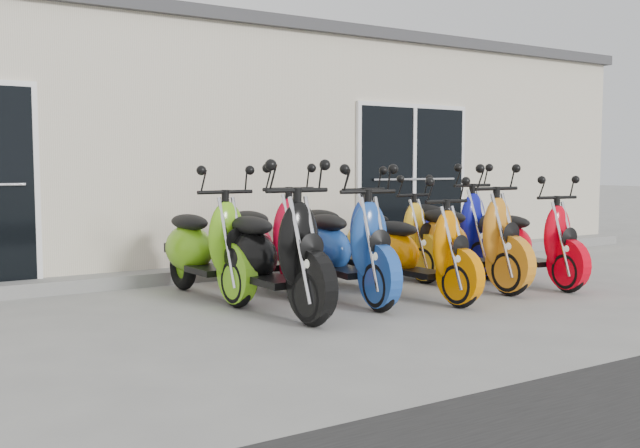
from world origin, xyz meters
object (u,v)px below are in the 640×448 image
(scooter_front_blue, at_px, (346,233))
(scooter_back_yellow, at_px, (390,226))
(scooter_front_black, at_px, (272,237))
(scooter_front_orange_b, at_px, (468,226))
(scooter_back_extra, at_px, (447,219))
(scooter_back_red, at_px, (268,228))
(scooter_back_green, at_px, (206,232))
(scooter_front_red, at_px, (531,230))
(scooter_back_blue, at_px, (340,225))
(scooter_front_orange_a, at_px, (419,238))

(scooter_front_blue, bearing_deg, scooter_back_yellow, 41.30)
(scooter_front_black, distance_m, scooter_front_orange_b, 2.60)
(scooter_front_black, distance_m, scooter_back_yellow, 2.56)
(scooter_front_blue, xyz_separation_m, scooter_back_yellow, (1.33, 0.99, -0.06))
(scooter_back_yellow, distance_m, scooter_back_extra, 0.86)
(scooter_front_black, relative_size, scooter_back_red, 1.02)
(scooter_front_blue, relative_size, scooter_back_green, 1.01)
(scooter_front_black, distance_m, scooter_back_red, 1.18)
(scooter_front_blue, bearing_deg, scooter_front_orange_b, 2.85)
(scooter_front_red, relative_size, scooter_back_blue, 0.92)
(scooter_front_red, height_order, scooter_back_extra, scooter_back_extra)
(scooter_front_orange_b, bearing_deg, scooter_back_green, 160.90)
(scooter_front_red, bearing_deg, scooter_back_extra, 107.32)
(scooter_front_orange_b, distance_m, scooter_back_blue, 1.47)
(scooter_back_red, relative_size, scooter_back_blue, 1.02)
(scooter_front_black, bearing_deg, scooter_front_orange_b, 0.21)
(scooter_front_red, relative_size, scooter_back_green, 0.92)
(scooter_front_blue, distance_m, scooter_back_yellow, 1.66)
(scooter_back_yellow, bearing_deg, scooter_back_extra, -13.11)
(scooter_back_yellow, bearing_deg, scooter_front_orange_b, -80.06)
(scooter_front_orange_a, xyz_separation_m, scooter_front_red, (1.70, -0.01, 0.00))
(scooter_front_red, distance_m, scooter_back_extra, 1.23)
(scooter_front_blue, relative_size, scooter_front_orange_a, 1.10)
(scooter_front_blue, height_order, scooter_back_green, scooter_front_blue)
(scooter_back_blue, bearing_deg, scooter_back_red, 177.09)
(scooter_front_black, relative_size, scooter_back_extra, 1.02)
(scooter_front_orange_a, bearing_deg, scooter_back_blue, 95.40)
(scooter_front_blue, distance_m, scooter_front_red, 2.43)
(scooter_front_red, bearing_deg, scooter_front_blue, 179.08)
(scooter_front_blue, xyz_separation_m, scooter_back_green, (-1.16, 0.91, -0.01))
(scooter_front_black, xyz_separation_m, scooter_front_blue, (0.95, 0.16, -0.02))
(scooter_back_blue, relative_size, scooter_back_yellow, 1.08)
(scooter_front_red, relative_size, scooter_back_red, 0.90)
(scooter_front_orange_b, height_order, scooter_back_blue, scooter_front_orange_b)
(scooter_back_green, bearing_deg, scooter_front_blue, -41.83)
(scooter_front_black, xyz_separation_m, scooter_back_extra, (3.13, 1.06, -0.02))
(scooter_back_green, distance_m, scooter_back_extra, 3.34)
(scooter_front_black, height_order, scooter_front_blue, scooter_front_black)
(scooter_back_extra, bearing_deg, scooter_front_orange_b, -121.95)
(scooter_front_red, height_order, scooter_back_green, scooter_back_green)
(scooter_front_orange_a, distance_m, scooter_front_red, 1.70)
(scooter_front_black, relative_size, scooter_front_blue, 1.03)
(scooter_back_blue, bearing_deg, scooter_front_red, -37.42)
(scooter_back_green, relative_size, scooter_back_red, 0.98)
(scooter_front_blue, bearing_deg, scooter_back_green, 146.63)
(scooter_back_red, relative_size, scooter_back_extra, 1.00)
(scooter_front_orange_b, distance_m, scooter_back_red, 2.29)
(scooter_front_blue, bearing_deg, scooter_back_extra, 27.05)
(scooter_front_blue, xyz_separation_m, scooter_front_orange_a, (0.71, -0.31, -0.06))
(scooter_front_red, bearing_deg, scooter_back_yellow, 136.22)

